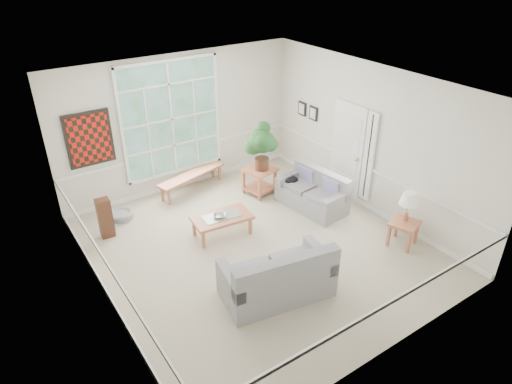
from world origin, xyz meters
TOP-DOWN VIEW (x-y plane):
  - floor at (0.00, 0.00)m, footprint 5.50×6.00m
  - ceiling at (0.00, 0.00)m, footprint 5.50×6.00m
  - wall_back at (0.00, 3.00)m, footprint 5.50×0.02m
  - wall_front at (0.00, -3.00)m, footprint 5.50×0.02m
  - wall_left at (-2.75, 0.00)m, footprint 0.02×6.00m
  - wall_right at (2.75, 0.00)m, footprint 0.02×6.00m
  - window_back at (-0.20, 2.96)m, footprint 2.30×0.08m
  - entry_door at (2.71, 0.60)m, footprint 0.08×0.90m
  - door_sidelight at (2.71, -0.03)m, footprint 0.08×0.26m
  - wall_art at (-1.95, 2.95)m, footprint 0.90×0.06m
  - wall_frame_near at (2.71, 1.75)m, footprint 0.04×0.26m
  - wall_frame_far at (2.71, 2.15)m, footprint 0.04×0.26m
  - loveseat_right at (1.75, 0.55)m, footprint 0.92×1.55m
  - loveseat_front at (-0.46, -1.21)m, footprint 1.85×1.18m
  - coffee_table at (-0.33, 0.73)m, footprint 1.17×0.72m
  - pewter_bowl at (-0.38, 0.72)m, footprint 0.38×0.38m
  - window_bench at (0.02, 2.65)m, footprint 1.75×0.77m
  - end_table at (1.19, 1.69)m, footprint 0.73×0.73m
  - houseplant at (1.22, 1.63)m, footprint 0.75×0.75m
  - side_table at (2.28, -1.43)m, footprint 0.61×0.61m
  - table_lamp at (2.35, -1.37)m, footprint 0.35×0.35m
  - pet_bed at (-1.73, 2.40)m, footprint 0.64×0.64m
  - floor_speaker at (-2.17, 1.92)m, footprint 0.26×0.21m
  - cat at (1.61, 1.06)m, footprint 0.33×0.25m

SIDE VIEW (x-z plane):
  - floor at x=0.00m, z-range -0.01..0.00m
  - pet_bed at x=-1.73m, z-range 0.00..0.14m
  - window_bench at x=0.02m, z-range 0.00..0.40m
  - coffee_table at x=-0.33m, z-range 0.00..0.42m
  - side_table at x=2.28m, z-range 0.00..0.49m
  - end_table at x=1.19m, z-range 0.00..0.62m
  - loveseat_right at x=1.75m, z-range 0.00..0.80m
  - floor_speaker at x=-2.17m, z-range 0.00..0.81m
  - pewter_bowl at x=-0.38m, z-range 0.42..0.48m
  - loveseat_front at x=-0.46m, z-range 0.00..0.93m
  - cat at x=1.61m, z-range 0.41..0.56m
  - table_lamp at x=2.35m, z-range 0.49..1.06m
  - entry_door at x=2.71m, z-range 0.00..2.10m
  - houseplant at x=1.22m, z-range 0.62..1.67m
  - door_sidelight at x=2.71m, z-range 0.20..2.10m
  - wall_back at x=0.00m, z-range 0.00..3.00m
  - wall_front at x=0.00m, z-range 0.00..3.00m
  - wall_left at x=-2.75m, z-range 0.00..3.00m
  - wall_right at x=2.75m, z-range 0.00..3.00m
  - wall_frame_near at x=2.71m, z-range 1.39..1.71m
  - wall_frame_far at x=2.71m, z-range 1.39..1.71m
  - wall_art at x=-1.95m, z-range 1.05..2.15m
  - window_back at x=-0.20m, z-range 0.45..2.85m
  - ceiling at x=0.00m, z-range 2.99..3.01m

